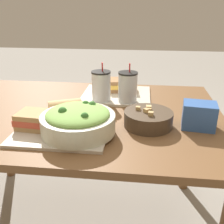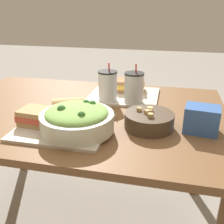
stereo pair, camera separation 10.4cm
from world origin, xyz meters
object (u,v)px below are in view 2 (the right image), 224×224
object	(u,v)px
sandwich_near	(39,117)
drink_cup_red	(134,88)
salad_bowl	(77,118)
baguette_near	(69,106)
drink_cup_dark	(108,87)
sandwich_far	(131,85)
chip_bag	(202,119)
soup_bowl	(149,120)
napkin_folded	(89,109)

from	to	relation	value
sandwich_near	drink_cup_red	xyz separation A→B (m)	(0.34, 0.34, 0.04)
salad_bowl	baguette_near	world-z (taller)	salad_bowl
drink_cup_dark	salad_bowl	bearing A→B (deg)	-95.27
sandwich_far	drink_cup_dark	bearing A→B (deg)	-123.37
baguette_near	chip_bag	distance (m)	0.56
sandwich_near	baguette_near	xyz separation A→B (m)	(0.08, 0.12, 0.01)
sandwich_near	sandwich_far	size ratio (longest dim) A/B	0.98
soup_bowl	baguette_near	size ratio (longest dim) A/B	1.26
sandwich_far	baguette_near	bearing A→B (deg)	-124.43
baguette_near	napkin_folded	distance (m)	0.12
napkin_folded	drink_cup_dark	bearing A→B (deg)	60.16
salad_bowl	chip_bag	bearing A→B (deg)	13.97
soup_bowl	drink_cup_dark	distance (m)	0.35
sandwich_far	drink_cup_dark	xyz separation A→B (m)	(-0.09, -0.17, 0.04)
salad_bowl	drink_cup_red	size ratio (longest dim) A/B	1.46
sandwich_near	sandwich_far	world-z (taller)	same
salad_bowl	drink_cup_red	bearing A→B (deg)	65.25
sandwich_far	drink_cup_red	bearing A→B (deg)	-81.92
soup_bowl	chip_bag	size ratio (longest dim) A/B	1.42
salad_bowl	napkin_folded	bearing A→B (deg)	97.86
salad_bowl	chip_bag	xyz separation A→B (m)	(0.47, 0.12, -0.01)
salad_bowl	baguette_near	bearing A→B (deg)	122.00
soup_bowl	napkin_folded	world-z (taller)	soup_bowl
baguette_near	sandwich_near	bearing A→B (deg)	122.63
soup_bowl	drink_cup_red	size ratio (longest dim) A/B	1.03
salad_bowl	sandwich_far	distance (m)	0.55
salad_bowl	drink_cup_red	world-z (taller)	drink_cup_red
baguette_near	sandwich_far	bearing A→B (deg)	-51.92
baguette_near	salad_bowl	bearing A→B (deg)	-171.47
baguette_near	napkin_folded	xyz separation A→B (m)	(0.06, 0.10, -0.05)
drink_cup_red	napkin_folded	size ratio (longest dim) A/B	1.38
soup_bowl	baguette_near	distance (m)	0.36
sandwich_near	baguette_near	size ratio (longest dim) A/B	1.02
salad_bowl	sandwich_near	size ratio (longest dim) A/B	1.76
drink_cup_dark	drink_cup_red	xyz separation A→B (m)	(0.13, 0.00, -0.00)
salad_bowl	sandwich_near	xyz separation A→B (m)	(-0.17, 0.02, -0.02)
sandwich_far	chip_bag	bearing A→B (deg)	-56.31
sandwich_far	chip_bag	distance (m)	0.54
soup_bowl	sandwich_far	bearing A→B (deg)	108.75
baguette_near	sandwich_far	xyz separation A→B (m)	(0.21, 0.39, -0.01)
drink_cup_red	napkin_folded	world-z (taller)	drink_cup_red
drink_cup_red	sandwich_near	bearing A→B (deg)	-134.71
soup_bowl	chip_bag	world-z (taller)	chip_bag
sandwich_far	napkin_folded	xyz separation A→B (m)	(-0.16, -0.29, -0.04)
soup_bowl	sandwich_far	xyz separation A→B (m)	(-0.14, 0.42, 0.01)
chip_bag	baguette_near	bearing A→B (deg)	-175.02
drink_cup_dark	chip_bag	bearing A→B (deg)	-29.26
sandwich_near	soup_bowl	bearing A→B (deg)	16.57
salad_bowl	sandwich_near	distance (m)	0.17
drink_cup_dark	chip_bag	world-z (taller)	drink_cup_dark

